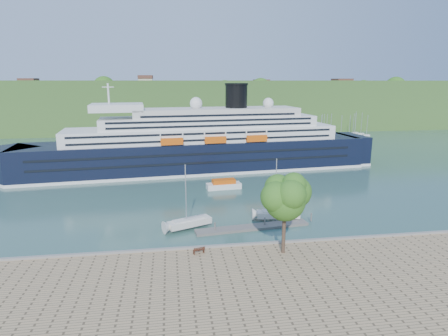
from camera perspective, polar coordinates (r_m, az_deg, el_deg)
ground at (r=54.72m, az=2.64°, el=-12.57°), size 400.00×400.00×0.00m
far_hillside at (r=193.99m, az=-5.54°, el=9.58°), size 400.00×50.00×24.00m
quay_coping at (r=54.06m, az=2.69°, el=-11.56°), size 220.00×0.50×0.30m
cruise_ship at (r=100.05m, az=-4.22°, el=6.14°), size 104.65×24.60×23.29m
park_bench at (r=51.70m, az=-3.87°, el=-12.32°), size 1.77×1.08×1.06m
promenade_tree at (r=50.41m, az=9.22°, el=-6.38°), size 7.28×7.28×12.05m
floating_pontoon at (r=62.55m, az=4.37°, el=-8.99°), size 19.24×4.48×0.42m
sailboat_white_near at (r=60.91m, az=-5.34°, el=-4.65°), size 8.27×5.16×10.37m
sailboat_white_far at (r=65.04m, az=8.37°, el=-3.53°), size 8.34×3.34×10.48m
tender_launch at (r=84.40m, az=-0.04°, el=-2.45°), size 8.04×3.43×2.16m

